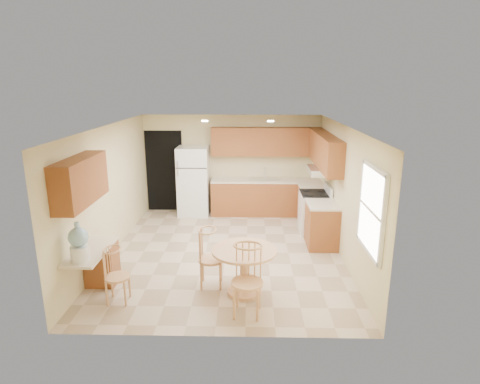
{
  "coord_description": "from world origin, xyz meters",
  "views": [
    {
      "loc": [
        0.45,
        -7.39,
        3.28
      ],
      "look_at": [
        0.27,
        0.3,
        1.17
      ],
      "focal_mm": 30.0,
      "sensor_mm": 36.0,
      "label": 1
    }
  ],
  "objects_px": {
    "stove": "(315,212)",
    "chair_desk": "(115,273)",
    "dining_table": "(244,265)",
    "water_crock": "(79,243)",
    "chair_table_b": "(247,277)",
    "refrigerator": "(194,181)",
    "chair_table_a": "(210,254)"
  },
  "relations": [
    {
      "from": "stove",
      "to": "dining_table",
      "type": "height_order",
      "value": "stove"
    },
    {
      "from": "dining_table",
      "to": "water_crock",
      "type": "xyz_separation_m",
      "value": [
        -2.38,
        -0.48,
        0.54
      ]
    },
    {
      "from": "stove",
      "to": "water_crock",
      "type": "xyz_separation_m",
      "value": [
        -3.92,
        -3.26,
        0.57
      ]
    },
    {
      "from": "dining_table",
      "to": "chair_table_b",
      "type": "distance_m",
      "value": 0.72
    },
    {
      "from": "stove",
      "to": "dining_table",
      "type": "bearing_deg",
      "value": -118.98
    },
    {
      "from": "chair_table_b",
      "to": "stove",
      "type": "bearing_deg",
      "value": -107.29
    },
    {
      "from": "chair_table_b",
      "to": "water_crock",
      "type": "bearing_deg",
      "value": 0.67
    },
    {
      "from": "stove",
      "to": "chair_desk",
      "type": "relative_size",
      "value": 1.25
    },
    {
      "from": "stove",
      "to": "chair_table_a",
      "type": "relative_size",
      "value": 1.11
    },
    {
      "from": "refrigerator",
      "to": "water_crock",
      "type": "relative_size",
      "value": 2.95
    },
    {
      "from": "chair_desk",
      "to": "water_crock",
      "type": "bearing_deg",
      "value": -80.23
    },
    {
      "from": "dining_table",
      "to": "water_crock",
      "type": "bearing_deg",
      "value": -168.69
    },
    {
      "from": "dining_table",
      "to": "chair_table_a",
      "type": "distance_m",
      "value": 0.58
    },
    {
      "from": "refrigerator",
      "to": "water_crock",
      "type": "distance_m",
      "value": 4.6
    },
    {
      "from": "refrigerator",
      "to": "chair_table_a",
      "type": "xyz_separation_m",
      "value": [
        0.78,
        -3.85,
        -0.27
      ]
    },
    {
      "from": "stove",
      "to": "chair_table_b",
      "type": "relative_size",
      "value": 1.03
    },
    {
      "from": "dining_table",
      "to": "chair_table_a",
      "type": "relative_size",
      "value": 1.05
    },
    {
      "from": "stove",
      "to": "dining_table",
      "type": "distance_m",
      "value": 3.18
    },
    {
      "from": "dining_table",
      "to": "chair_table_b",
      "type": "bearing_deg",
      "value": -85.91
    },
    {
      "from": "chair_table_a",
      "to": "chair_table_b",
      "type": "bearing_deg",
      "value": 33.97
    },
    {
      "from": "refrigerator",
      "to": "chair_table_b",
      "type": "xyz_separation_m",
      "value": [
        1.38,
        -4.7,
        -0.23
      ]
    },
    {
      "from": "refrigerator",
      "to": "chair_desk",
      "type": "relative_size",
      "value": 2.0
    },
    {
      "from": "chair_desk",
      "to": "stove",
      "type": "bearing_deg",
      "value": 129.93
    },
    {
      "from": "dining_table",
      "to": "chair_desk",
      "type": "bearing_deg",
      "value": -168.89
    },
    {
      "from": "dining_table",
      "to": "chair_desk",
      "type": "xyz_separation_m",
      "value": [
        -1.93,
        -0.38,
        0.03
      ]
    },
    {
      "from": "refrigerator",
      "to": "chair_table_b",
      "type": "height_order",
      "value": "refrigerator"
    },
    {
      "from": "stove",
      "to": "chair_table_a",
      "type": "xyz_separation_m",
      "value": [
        -2.09,
        -2.63,
        0.13
      ]
    },
    {
      "from": "chair_table_a",
      "to": "stove",
      "type": "bearing_deg",
      "value": 140.39
    },
    {
      "from": "stove",
      "to": "water_crock",
      "type": "height_order",
      "value": "water_crock"
    },
    {
      "from": "refrigerator",
      "to": "chair_table_a",
      "type": "relative_size",
      "value": 1.77
    },
    {
      "from": "water_crock",
      "to": "dining_table",
      "type": "bearing_deg",
      "value": 11.31
    },
    {
      "from": "stove",
      "to": "chair_desk",
      "type": "bearing_deg",
      "value": -137.7
    }
  ]
}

